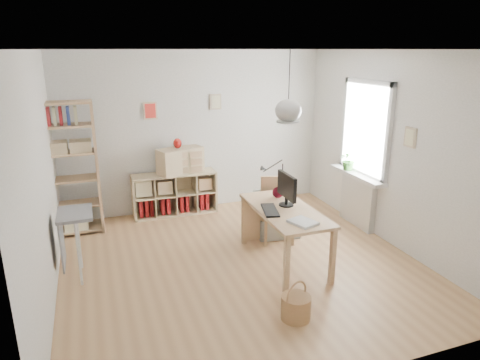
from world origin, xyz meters
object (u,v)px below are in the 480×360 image
object	(u,v)px
desk	(285,215)
chair	(277,205)
drawer_chest	(180,160)
cube_shelf	(173,197)
monitor	(287,188)
storage_chest	(276,220)
tall_bookshelf	(69,164)

from	to	relation	value
desk	chair	bearing A→B (deg)	73.03
drawer_chest	chair	bearing A→B (deg)	-72.60
desk	chair	world-z (taller)	chair
cube_shelf	monitor	size ratio (longest dim) A/B	2.87
cube_shelf	storage_chest	bearing A→B (deg)	-46.08
tall_bookshelf	drawer_chest	world-z (taller)	tall_bookshelf
monitor	desk	bearing A→B (deg)	-122.04
storage_chest	monitor	distance (m)	1.11
cube_shelf	chair	bearing A→B (deg)	-51.09
desk	cube_shelf	world-z (taller)	desk
monitor	drawer_chest	distance (m)	2.29
chair	drawer_chest	distance (m)	1.89
monitor	drawer_chest	world-z (taller)	monitor
desk	cube_shelf	distance (m)	2.48
monitor	tall_bookshelf	bearing A→B (deg)	145.92
desk	cube_shelf	xyz separation A→B (m)	(-1.02, 2.23, -0.36)
drawer_chest	monitor	bearing A→B (deg)	-84.44
tall_bookshelf	desk	bearing A→B (deg)	-37.01
storage_chest	tall_bookshelf	bearing A→B (deg)	167.39
desk	storage_chest	xyz separation A→B (m)	(0.29, 0.87, -0.44)
tall_bookshelf	drawer_chest	xyz separation A→B (m)	(1.70, 0.24, -0.16)
cube_shelf	chair	xyz separation A→B (m)	(1.24, -1.53, 0.23)
desk	storage_chest	world-z (taller)	desk
chair	storage_chest	size ratio (longest dim) A/B	1.20
storage_chest	drawer_chest	bearing A→B (deg)	139.55
chair	storage_chest	bearing A→B (deg)	81.30
chair	storage_chest	world-z (taller)	chair
desk	chair	distance (m)	0.74
tall_bookshelf	monitor	bearing A→B (deg)	-34.81
storage_chest	cube_shelf	bearing A→B (deg)	141.91
storage_chest	monitor	world-z (taller)	monitor
cube_shelf	drawer_chest	world-z (taller)	drawer_chest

